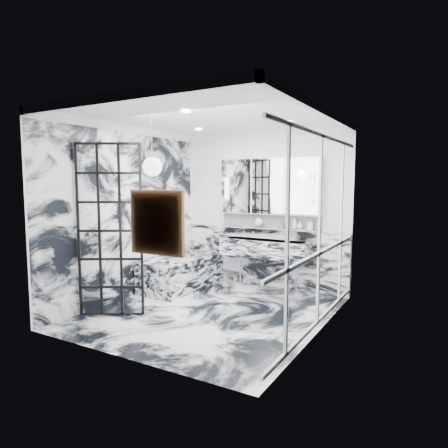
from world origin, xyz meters
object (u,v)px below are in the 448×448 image
Objects in this scene: trough_sink at (265,248)px; mirror_cabinet at (269,186)px; crittall_door at (110,231)px; bathtub at (182,272)px.

mirror_cabinet is at bearing 90.00° from trough_sink.
crittall_door is 1.51× the size of trough_sink.
crittall_door reaches higher than trough_sink.
bathtub is (-0.01, 1.72, -0.93)m from crittall_door.
crittall_door is 2.93m from mirror_cabinet.
crittall_door reaches higher than mirror_cabinet.
crittall_door reaches higher than bathtub.
bathtub is (-1.33, -0.66, -0.45)m from trough_sink.
mirror_cabinet reaches higher than bathtub.
trough_sink is at bearing 29.67° from crittall_door.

